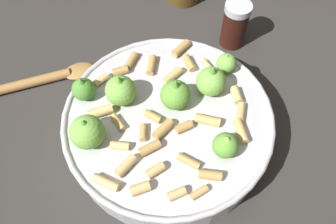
{
  "coord_description": "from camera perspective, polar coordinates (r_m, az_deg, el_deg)",
  "views": [
    {
      "loc": [
        -0.24,
        0.05,
        0.45
      ],
      "look_at": [
        0.0,
        0.0,
        0.07
      ],
      "focal_mm": 36.54,
      "sensor_mm": 36.0,
      "label": 1
    }
  ],
  "objects": [
    {
      "name": "cooking_pan",
      "position": [
        0.49,
        -0.19,
        -1.87
      ],
      "size": [
        0.29,
        0.29,
        0.11
      ],
      "color": "#B7B7BC",
      "rests_on": "ground"
    },
    {
      "name": "ground_plane",
      "position": [
        0.52,
        -0.0,
        -3.99
      ],
      "size": [
        2.4,
        2.4,
        0.0
      ],
      "primitive_type": "plane",
      "color": "#2D2B28"
    },
    {
      "name": "pepper_shaker",
      "position": [
        0.61,
        11.09,
        14.13
      ],
      "size": [
        0.04,
        0.04,
        0.08
      ],
      "color": "#33140F",
      "rests_on": "ground"
    },
    {
      "name": "wooden_spoon",
      "position": [
        0.61,
        -21.07,
        4.8
      ],
      "size": [
        0.06,
        0.22,
        0.02
      ],
      "color": "#9E703D",
      "rests_on": "ground"
    }
  ]
}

